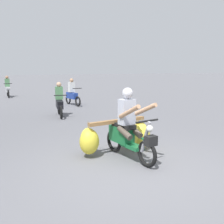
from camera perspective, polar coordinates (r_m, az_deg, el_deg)
The scene contains 5 objects.
ground_plane at distance 5.52m, azimuth 4.24°, elevation -12.01°, with size 120.00×120.00×0.00m, color slate.
motorbike_main_loaded at distance 6.37m, azimuth 2.69°, elevation -4.58°, with size 1.90×1.93×1.58m.
motorbike_distant_ahead_left at distance 14.33m, azimuth -8.43°, elevation 3.71°, with size 0.60×1.60×1.40m.
motorbike_distant_ahead_right at distance 11.22m, azimuth -11.04°, elevation 1.99°, with size 0.50×1.62×1.40m.
motorbike_distant_far_ahead at distance 19.22m, azimuth -21.19°, elevation 4.67°, with size 0.50×1.62×1.40m.
Camera 1 is at (-2.32, -4.58, 2.04)m, focal length 43.26 mm.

